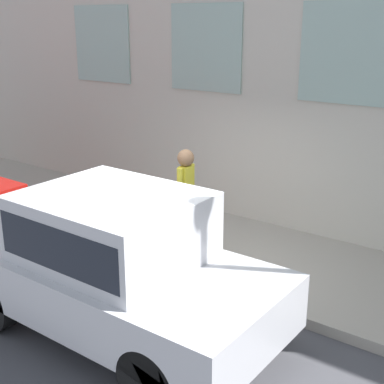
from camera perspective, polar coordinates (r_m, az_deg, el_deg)
name	(u,v)px	position (r m, az deg, el deg)	size (l,w,h in m)	color
ground_plane	(176,283)	(8.15, -1.77, -9.65)	(80.00, 80.00, 0.00)	#47474C
sidewalk	(224,249)	(9.10, 3.46, -6.08)	(2.67, 60.00, 0.15)	#A8A093
fire_hydrant	(198,233)	(8.38, 0.68, -4.44)	(0.34, 0.45, 0.84)	gray
person	(186,190)	(8.57, -0.66, 0.19)	(0.41, 0.27, 1.68)	#726651
parked_car_silver_near	(114,259)	(6.61, -8.31, -7.14)	(1.95, 4.23, 1.83)	black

